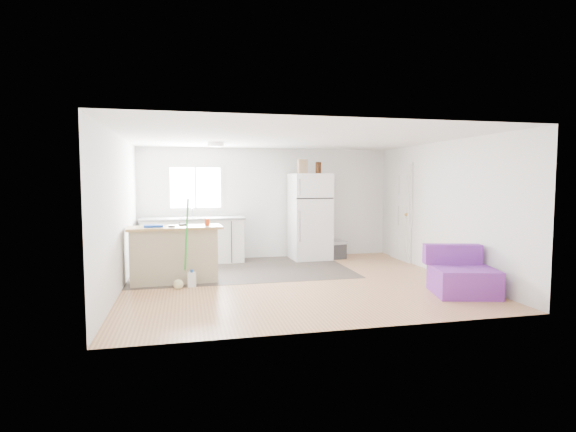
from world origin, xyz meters
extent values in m
cube|color=#9B6541|center=(0.00, 0.00, -0.01)|extent=(5.50, 5.00, 0.01)
cube|color=white|center=(0.00, 0.00, 2.40)|extent=(5.50, 5.00, 0.01)
cube|color=white|center=(0.00, 2.50, 1.20)|extent=(5.50, 0.01, 2.40)
cube|color=white|center=(0.00, -2.50, 1.20)|extent=(5.50, 0.01, 2.40)
cube|color=white|center=(-2.75, 0.00, 1.20)|extent=(0.01, 5.00, 2.40)
cube|color=white|center=(2.75, 0.00, 1.20)|extent=(0.01, 5.00, 2.40)
cube|color=#2E2622|center=(-0.73, 1.25, 0.00)|extent=(4.05, 2.50, 0.00)
cube|color=white|center=(-1.55, 2.49, 1.55)|extent=(1.18, 0.04, 0.98)
cube|color=white|center=(-1.55, 2.47, 1.55)|extent=(1.05, 0.01, 0.85)
cube|color=white|center=(-1.55, 2.46, 1.55)|extent=(0.03, 0.02, 0.85)
cube|color=white|center=(2.72, 1.55, 1.01)|extent=(0.05, 0.82, 2.03)
cube|color=white|center=(2.73, 1.55, 1.02)|extent=(0.03, 0.92, 2.10)
sphere|color=gold|center=(2.67, 1.23, 1.00)|extent=(0.07, 0.07, 0.07)
cylinder|color=white|center=(-1.20, 1.20, 2.36)|extent=(0.30, 0.30, 0.07)
cube|color=white|center=(-1.63, 2.17, 0.45)|extent=(2.06, 0.68, 0.90)
cube|color=slate|center=(-1.63, 2.17, 0.92)|extent=(2.13, 0.72, 0.04)
cube|color=silver|center=(-1.63, 2.14, 0.92)|extent=(0.58, 0.45, 0.06)
cube|color=tan|center=(-1.96, 0.41, 0.45)|extent=(1.43, 0.60, 0.90)
cube|color=tan|center=(-1.94, 0.41, 0.92)|extent=(1.57, 0.70, 0.04)
cube|color=white|center=(0.86, 2.10, 0.92)|extent=(0.85, 0.79, 1.85)
cube|color=black|center=(0.86, 1.71, 1.33)|extent=(0.81, 0.04, 0.02)
cube|color=silver|center=(0.53, 1.71, 1.57)|extent=(0.03, 0.02, 0.33)
cube|color=silver|center=(0.53, 1.71, 0.76)|extent=(0.03, 0.02, 0.65)
cube|color=#2F2F31|center=(1.37, 2.00, 0.16)|extent=(0.54, 0.41, 0.32)
cube|color=#99999C|center=(1.37, 2.00, 0.35)|extent=(0.56, 0.43, 0.06)
cube|color=purple|center=(2.27, -1.38, 0.20)|extent=(1.04, 1.01, 0.41)
cube|color=purple|center=(2.27, -1.08, 0.56)|extent=(0.89, 0.41, 0.31)
cube|color=white|center=(-1.68, 0.01, 0.12)|extent=(0.14, 0.11, 0.24)
cylinder|color=#1749A2|center=(-1.68, 0.01, 0.26)|extent=(0.05, 0.05, 0.05)
cylinder|color=green|center=(-1.76, 0.07, 0.73)|extent=(0.11, 0.37, 1.38)
sphere|color=beige|center=(-1.89, -0.06, 0.07)|extent=(0.16, 0.16, 0.16)
cylinder|color=red|center=(-1.41, 0.45, 1.00)|extent=(0.08, 0.08, 0.12)
cube|color=#1443BD|center=(-2.28, 0.38, 0.96)|extent=(0.31, 0.24, 0.04)
cube|color=black|center=(-1.81, 0.54, 0.96)|extent=(0.15, 0.08, 0.03)
cube|color=black|center=(-1.99, 0.28, 0.95)|extent=(0.11, 0.06, 0.03)
cube|color=tan|center=(0.68, 2.05, 2.00)|extent=(0.21, 0.13, 0.30)
cylinder|color=#331909|center=(1.00, 2.03, 1.97)|extent=(0.08, 0.08, 0.25)
cylinder|color=#331909|center=(1.08, 2.11, 1.97)|extent=(0.09, 0.09, 0.25)
camera|label=1|loc=(-1.75, -7.23, 1.70)|focal=28.00mm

